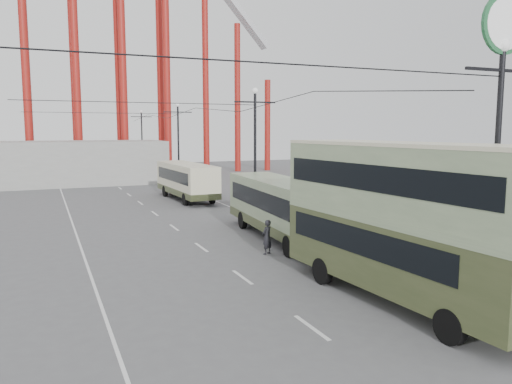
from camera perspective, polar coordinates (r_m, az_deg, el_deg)
name	(u,v)px	position (r m, az deg, el deg)	size (l,w,h in m)	color
ground	(308,304)	(18.80, 5.99, -12.56)	(160.00, 160.00, 0.00)	#545457
road_markings	(163,218)	(36.53, -10.54, -2.96)	(12.52, 120.00, 0.01)	silver
lamp_post_near	(501,84)	(19.02, 26.22, 11.05)	(3.20, 0.44, 10.80)	black
lamp_post_mid	(255,153)	(36.39, -0.11, 4.53)	(3.20, 0.44, 9.32)	black
lamp_post_far	(178,144)	(57.26, -8.86, 5.39)	(3.20, 0.44, 9.32)	black
lamp_post_distant	(142,141)	(78.74, -12.90, 5.75)	(3.20, 0.44, 9.32)	black
roller_coaster	(84,4)	(74.45, -19.05, 19.63)	(52.95, 5.00, 55.48)	maroon
fairground_shed	(67,163)	(62.59, -20.81, 3.16)	(22.00, 10.00, 5.00)	gray
double_decker_bus	(401,214)	(18.79, 16.20, -2.43)	(3.49, 11.11, 5.88)	#353E21
single_decker_green	(282,206)	(28.96, 2.97, -1.61)	(3.67, 12.27, 3.42)	gray
single_decker_cream	(186,179)	(45.61, -7.96, 1.43)	(3.07, 10.66, 3.29)	beige
pedestrian	(267,237)	(25.50, 1.26, -5.18)	(0.65, 0.43, 1.78)	black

